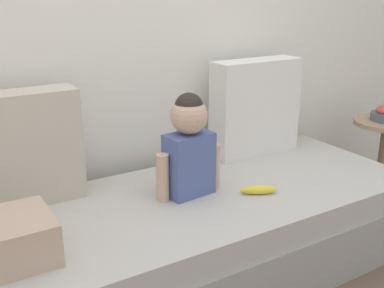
# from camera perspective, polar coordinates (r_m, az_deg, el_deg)

# --- Properties ---
(ground_plane) EXTENTS (12.00, 12.00, 0.00)m
(ground_plane) POSITION_cam_1_polar(r_m,az_deg,el_deg) (2.29, -0.15, -15.69)
(ground_plane) COLOR brown
(back_wall) EXTENTS (5.44, 0.10, 2.29)m
(back_wall) POSITION_cam_1_polar(r_m,az_deg,el_deg) (2.39, -7.39, 14.95)
(back_wall) COLOR silver
(back_wall) RESTS_ON ground
(couch) EXTENTS (2.24, 0.86, 0.40)m
(couch) POSITION_cam_1_polar(r_m,az_deg,el_deg) (2.19, -0.16, -11.38)
(couch) COLOR #9C978F
(couch) RESTS_ON ground
(throw_pillow_left) EXTENTS (0.46, 0.16, 0.49)m
(throw_pillow_left) POSITION_cam_1_polar(r_m,az_deg,el_deg) (2.08, -19.74, -0.54)
(throw_pillow_left) COLOR #C1B29E
(throw_pillow_left) RESTS_ON couch
(throw_pillow_right) EXTENTS (0.51, 0.16, 0.52)m
(throw_pillow_right) POSITION_cam_1_polar(r_m,az_deg,el_deg) (2.60, 7.75, 4.47)
(throw_pillow_right) COLOR silver
(throw_pillow_right) RESTS_ON couch
(toddler) EXTENTS (0.32, 0.16, 0.47)m
(toddler) POSITION_cam_1_polar(r_m,az_deg,el_deg) (2.04, -0.37, -0.01)
(toddler) COLOR #4C5B93
(toddler) RESTS_ON couch
(banana) EXTENTS (0.17, 0.12, 0.04)m
(banana) POSITION_cam_1_polar(r_m,az_deg,el_deg) (2.14, 8.13, -5.58)
(banana) COLOR yellow
(banana) RESTS_ON couch
(side_table) EXTENTS (0.40, 0.40, 0.50)m
(side_table) POSITION_cam_1_polar(r_m,az_deg,el_deg) (3.20, 22.43, 0.71)
(side_table) COLOR tan
(side_table) RESTS_ON ground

